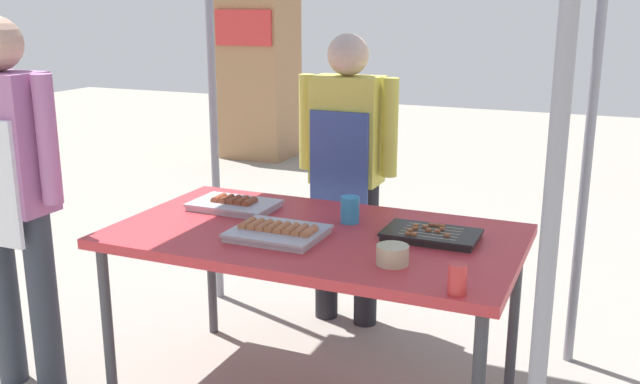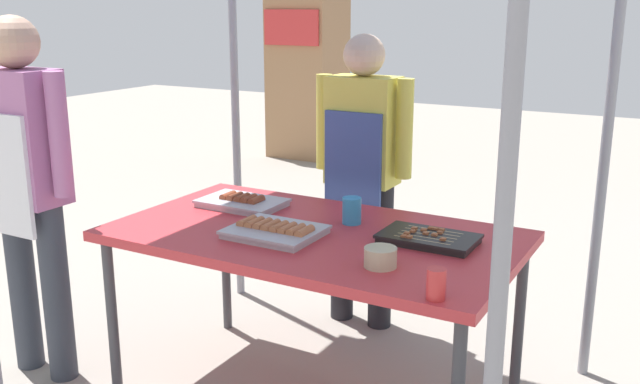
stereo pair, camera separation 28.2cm
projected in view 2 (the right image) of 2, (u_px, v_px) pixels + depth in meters
name	position (u px, v px, depth m)	size (l,w,h in m)	color
stall_table	(314.00, 244.00, 2.83)	(1.60, 0.90, 0.75)	#C63338
tray_grilled_sausages	(242.00, 202.00, 3.16)	(0.37, 0.24, 0.05)	#ADADB2
tray_meat_skewers	(428.00, 238.00, 2.68)	(0.36, 0.22, 0.04)	black
tray_pork_links	(275.00, 231.00, 2.75)	(0.35, 0.29, 0.05)	#ADADB2
condiment_bowl	(380.00, 257.00, 2.43)	(0.11, 0.11, 0.07)	#BFB28C
drink_cup_near_edge	(436.00, 284.00, 2.15)	(0.06, 0.06, 0.10)	red
drink_cup_by_wok	(352.00, 211.00, 2.90)	(0.08, 0.08, 0.11)	#338CBF
vendor_woman	(362.00, 160.00, 3.53)	(0.52, 0.22, 1.49)	black
customer_nearby	(26.00, 172.00, 3.01)	(0.52, 0.23, 1.58)	#333842
neighbor_stall_right	(308.00, 76.00, 7.69)	(0.71, 0.66, 1.74)	#9E724C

